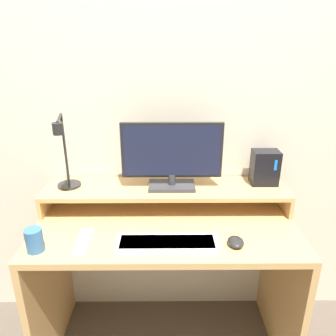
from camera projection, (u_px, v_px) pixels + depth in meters
wall_back at (165, 104)px, 1.65m from camera, size 6.00×0.05×2.50m
desk at (166, 263)px, 1.61m from camera, size 1.21×0.58×0.75m
monitor_shelf at (165, 190)px, 1.64m from camera, size 1.21×0.26×0.12m
monitor at (171, 155)px, 1.57m from camera, size 0.49×0.13×0.33m
desk_lamp at (65, 160)px, 1.53m from camera, size 0.12×0.25×0.37m
router_dock at (264, 167)px, 1.64m from camera, size 0.13×0.10×0.18m
keyboard at (167, 243)px, 1.37m from camera, size 0.43×0.13×0.02m
mouse at (235, 242)px, 1.37m from camera, size 0.07×0.09×0.03m
remote_control at (84, 241)px, 1.39m from camera, size 0.06×0.17×0.02m
mug at (34, 240)px, 1.32m from camera, size 0.07×0.07×0.10m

